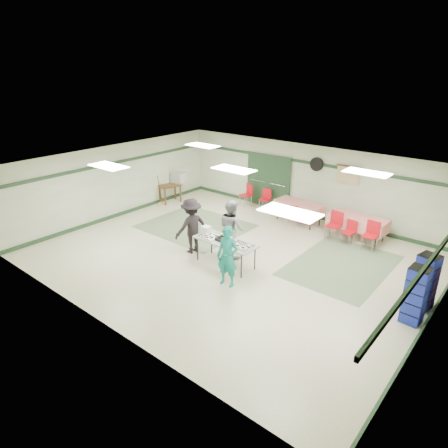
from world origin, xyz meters
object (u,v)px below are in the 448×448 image
Objects in this scene: volunteer_dark at (192,226)px; crate_stack_blue_b at (415,295)px; dining_table_b at (299,208)px; office_printer at (179,177)px; printer_table at (170,187)px; dining_table_a at (358,222)px; chair_a at (350,230)px; chair_d at (292,215)px; chair_c at (372,232)px; chair_b at (335,223)px; volunteer_grey at (231,228)px; chair_loose_b at (248,193)px; crate_stack_red at (426,285)px; chair_loose_a at (266,197)px; broom at (160,190)px; serving_table at (226,242)px; crate_stack_blue_a at (425,282)px; volunteer_teal at (227,257)px.

volunteer_dark reaches higher than crate_stack_blue_b.
dining_table_b is at bearing 143.50° from crate_stack_blue_b.
printer_table is at bearing -97.25° from office_printer.
dining_table_a is 1.94× the size of printer_table.
chair_a is 1.00× the size of chair_d.
crate_stack_blue_b is at bearing -52.96° from chair_d.
dining_table_b is 5.46m from printer_table.
dining_table_b reaches higher than printer_table.
printer_table is (-8.16, -0.83, 0.08)m from chair_c.
chair_b is 1.77× the size of office_printer.
volunteer_grey is 1.94× the size of chair_loose_b.
crate_stack_red is (5.02, -2.81, -0.03)m from dining_table_b.
chair_b is (2.94, 3.68, -0.28)m from volunteer_dark.
volunteer_dark is 6.32m from crate_stack_blue_b.
dining_table_a is at bearing -104.18° from volunteer_grey.
chair_loose_a reaches higher than chair_a.
chair_a is at bearing 6.01° from broom.
volunteer_grey is at bearing -116.31° from chair_b.
chair_b reaches higher than printer_table.
crate_stack_red is (2.83, -2.24, 0.06)m from chair_a.
serving_table is at bearing -82.95° from dining_table_b.
crate_stack_red is at bearing 17.08° from serving_table.
printer_table is at bearing 167.26° from crate_stack_blue_b.
printer_table is at bearing 76.81° from broom.
broom is at bearing -161.63° from chair_a.
volunteer_dark is at bearing -167.22° from crate_stack_red.
chair_d is at bearing -162.62° from dining_table_a.
chair_a is 1.48× the size of office_printer.
printer_table is at bearing -159.11° from dining_table_b.
volunteer_dark is 2.05× the size of chair_loose_a.
crate_stack_blue_a reaches higher than chair_a.
crate_stack_blue_b reaches higher than dining_table_a.
broom is at bearing -106.27° from volunteer_dark.
volunteer_dark is at bearing -100.59° from dining_table_b.
dining_table_b is 1.32× the size of crate_stack_blue_a.
serving_table is at bearing -114.45° from dining_table_a.
crate_stack_blue_a is 1.01× the size of crate_stack_blue_b.
volunteer_grey is at bearing 133.44° from volunteer_dark.
dining_table_a is 7.54m from office_printer.
dining_table_a is 3.98m from crate_stack_red.
office_printer is at bearing 164.47° from crate_stack_blue_b.
chair_d is 5.58m from broom.
volunteer_teal is 4.43m from crate_stack_blue_b.
crate_stack_red is at bearing 19.30° from volunteer_teal.
chair_b is 7.14m from broom.
crate_stack_blue_b is (4.95, -3.14, 0.20)m from chair_d.
crate_stack_blue_b is (4.21, 1.37, -0.13)m from volunteer_teal.
chair_c is at bearing 56.36° from volunteer_teal.
chair_loose_b is at bearing 152.04° from crate_stack_blue_b.
volunteer_grey is at bearing -115.98° from chair_d.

